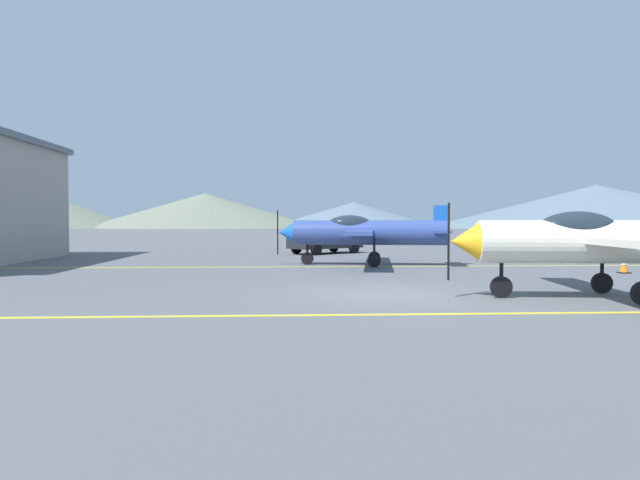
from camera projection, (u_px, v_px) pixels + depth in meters
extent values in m
plane|color=#54565B|center=(384.00, 294.00, 14.67)|extent=(400.00, 400.00, 0.00)
cube|color=yellow|center=(410.00, 314.00, 11.50)|extent=(80.00, 0.16, 0.01)
cube|color=yellow|center=(349.00, 267.00, 23.36)|extent=(80.00, 0.16, 0.01)
cylinder|color=silver|center=(614.00, 242.00, 13.79)|extent=(6.59, 1.74, 1.05)
cone|color=#F2A519|center=(464.00, 242.00, 13.99)|extent=(0.76, 0.96, 0.90)
cube|color=black|center=(449.00, 242.00, 14.01)|extent=(0.05, 0.12, 1.92)
ellipsoid|color=#1E2833|center=(578.00, 229.00, 13.83)|extent=(2.00, 1.06, 0.86)
cube|color=silver|center=(598.00, 240.00, 13.81)|extent=(1.94, 8.50, 0.15)
cylinder|color=black|center=(501.00, 268.00, 13.96)|extent=(0.10, 0.10, 0.96)
cylinder|color=black|center=(501.00, 287.00, 13.98)|extent=(0.55, 0.17, 0.54)
cylinder|color=black|center=(602.00, 265.00, 14.86)|extent=(0.10, 0.10, 0.96)
cylinder|color=black|center=(602.00, 283.00, 14.87)|extent=(0.55, 0.17, 0.54)
cylinder|color=#33478C|center=(370.00, 233.00, 24.14)|extent=(6.60, 2.02, 1.05)
cone|color=blue|center=(286.00, 232.00, 24.49)|extent=(0.80, 0.99, 0.90)
cube|color=black|center=(278.00, 232.00, 24.53)|extent=(0.06, 0.12, 1.92)
ellipsoid|color=#1E2833|center=(350.00, 225.00, 24.21)|extent=(2.02, 1.14, 0.86)
cube|color=#33478C|center=(361.00, 231.00, 24.17)|extent=(2.31, 8.50, 0.15)
cube|color=#33478C|center=(441.00, 232.00, 23.84)|extent=(1.04, 2.56, 0.10)
cube|color=blue|center=(441.00, 219.00, 23.83)|extent=(0.61, 0.20, 1.15)
cylinder|color=black|center=(307.00, 247.00, 24.42)|extent=(0.10, 0.10, 0.96)
cylinder|color=black|center=(307.00, 258.00, 24.44)|extent=(0.55, 0.19, 0.54)
cylinder|color=black|center=(374.00, 246.00, 25.19)|extent=(0.10, 0.10, 0.96)
cylinder|color=black|center=(374.00, 257.00, 25.21)|extent=(0.55, 0.19, 0.54)
cylinder|color=black|center=(374.00, 249.00, 23.09)|extent=(0.10, 0.10, 0.96)
cylinder|color=black|center=(374.00, 261.00, 23.11)|extent=(0.55, 0.19, 0.54)
cube|color=black|center=(325.00, 241.00, 32.62)|extent=(4.52, 4.02, 0.75)
cube|color=black|center=(327.00, 230.00, 32.70)|extent=(2.88, 2.71, 0.55)
cylinder|color=black|center=(296.00, 248.00, 32.42)|extent=(0.64, 0.56, 0.64)
cylinder|color=black|center=(316.00, 249.00, 31.04)|extent=(0.64, 0.56, 0.64)
cylinder|color=black|center=(334.00, 247.00, 34.24)|extent=(0.64, 0.56, 0.64)
cylinder|color=black|center=(354.00, 248.00, 32.85)|extent=(0.64, 0.56, 0.64)
cube|color=black|center=(624.00, 273.00, 20.52)|extent=(0.36, 0.36, 0.04)
cone|color=orange|center=(624.00, 264.00, 20.51)|extent=(0.29, 0.29, 0.55)
cylinder|color=white|center=(624.00, 264.00, 20.51)|extent=(0.20, 0.20, 0.08)
cone|color=slate|center=(15.00, 205.00, 147.31)|extent=(59.93, 59.93, 11.68)
cone|color=slate|center=(205.00, 210.00, 154.92)|extent=(62.61, 62.61, 9.30)
cone|color=slate|center=(354.00, 214.00, 168.96)|extent=(50.43, 50.43, 7.31)
cone|color=slate|center=(596.00, 206.00, 147.99)|extent=(87.60, 87.60, 11.14)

